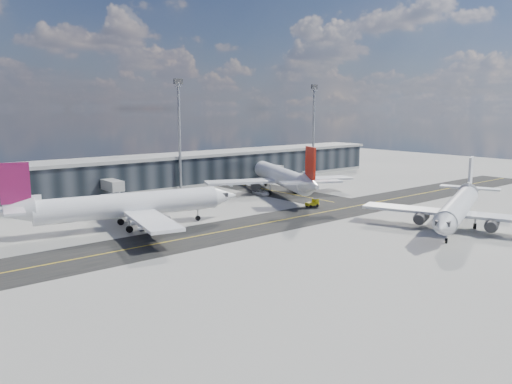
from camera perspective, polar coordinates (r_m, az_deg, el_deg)
ground at (r=96.53m, az=6.27°, el=-3.29°), size 300.00×300.00×0.00m
taxiway_lanes at (r=106.70m, az=3.61°, el=-2.02°), size 180.00×63.00×0.03m
terminal_concourse at (r=139.24m, az=-10.08°, el=2.26°), size 152.00×19.80×8.80m
floodlight_masts at (r=132.28m, az=-8.75°, el=6.93°), size 102.50×0.70×28.90m
airliner_af at (r=91.98m, az=-14.59°, el=-1.49°), size 43.09×36.96×12.81m
airliner_redtail at (r=124.83m, az=3.02°, el=1.71°), size 37.10×42.95×13.31m
airliner_near at (r=96.80m, az=22.13°, el=-1.60°), size 37.59×32.52×11.55m
baggage_tug at (r=110.04m, az=6.55°, el=-1.23°), size 3.05×1.85×1.80m
service_van at (r=123.96m, az=0.57°, el=-0.06°), size 2.47×5.01×1.37m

